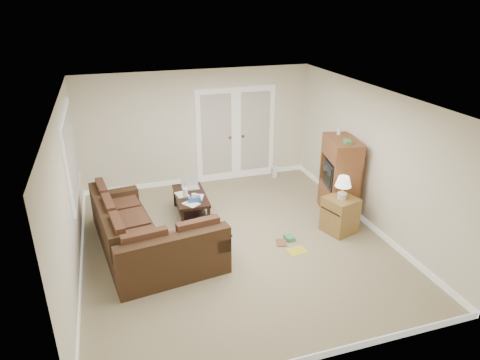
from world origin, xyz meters
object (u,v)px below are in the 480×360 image
object	(u,v)px
sectional_sofa	(144,239)
side_cabinet	(340,212)
coffee_table	(191,204)
tv_armoire	(339,177)

from	to	relation	value
sectional_sofa	side_cabinet	distance (m)	3.40
coffee_table	sectional_sofa	bearing A→B (deg)	-129.23
tv_armoire	side_cabinet	world-z (taller)	tv_armoire
tv_armoire	sectional_sofa	bearing A→B (deg)	-161.39
sectional_sofa	coffee_table	size ratio (longest dim) A/B	2.33
sectional_sofa	coffee_table	xyz separation A→B (m)	(0.99, 1.13, -0.06)
coffee_table	tv_armoire	distance (m)	2.85
tv_armoire	side_cabinet	distance (m)	0.81
sectional_sofa	side_cabinet	world-z (taller)	side_cabinet
coffee_table	tv_armoire	bearing A→B (deg)	-12.70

